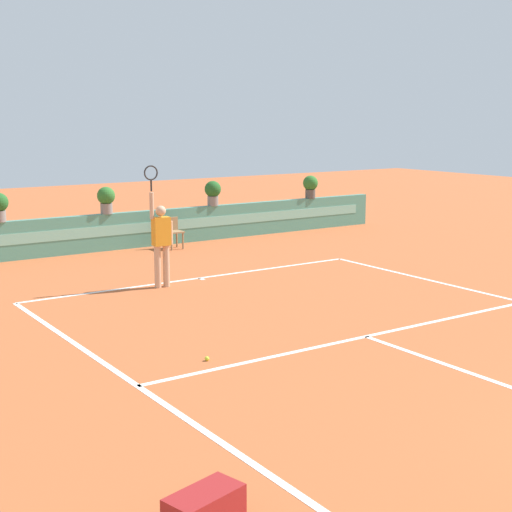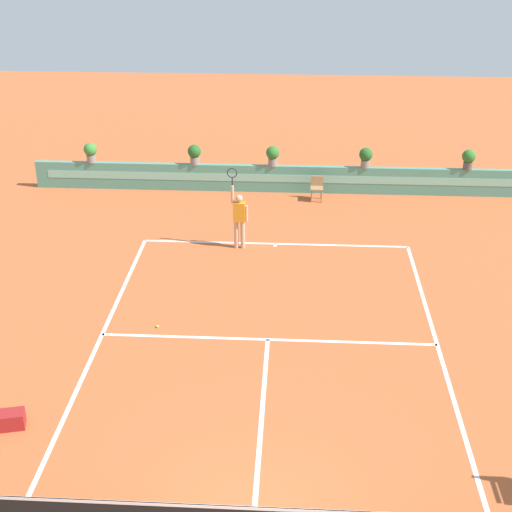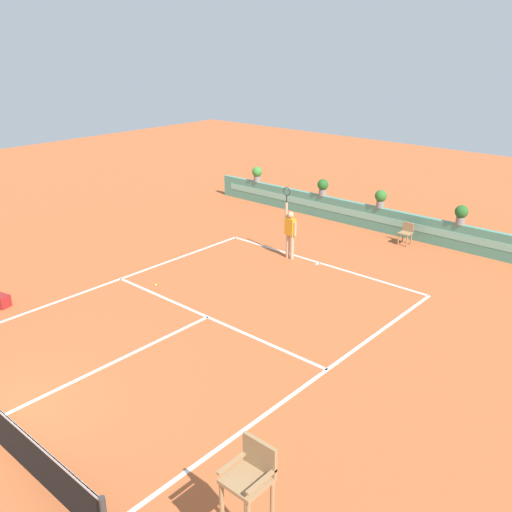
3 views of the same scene
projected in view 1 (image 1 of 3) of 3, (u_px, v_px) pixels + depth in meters
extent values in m
plane|color=#B2562D|center=(383.00, 343.00, 12.00)|extent=(60.00, 60.00, 0.00)
cube|color=white|center=(199.00, 278.00, 16.79)|extent=(8.22, 0.10, 0.01)
cube|color=white|center=(366.00, 336.00, 12.33)|extent=(8.22, 0.10, 0.01)
cube|color=white|center=(153.00, 396.00, 9.69)|extent=(0.10, 11.89, 0.01)
cube|color=white|center=(201.00, 279.00, 16.71)|extent=(0.10, 0.20, 0.01)
cube|color=#4C8E7A|center=(116.00, 231.00, 20.36)|extent=(18.00, 0.20, 1.00)
cube|color=#7ABCA8|center=(118.00, 230.00, 20.27)|extent=(17.10, 0.01, 0.28)
cylinder|color=#99754C|center=(171.00, 242.00, 20.26)|extent=(0.05, 0.05, 0.45)
cylinder|color=#99754C|center=(183.00, 241.00, 20.46)|extent=(0.05, 0.05, 0.45)
cylinder|color=#99754C|center=(165.00, 240.00, 20.55)|extent=(0.05, 0.05, 0.45)
cylinder|color=#99754C|center=(177.00, 239.00, 20.74)|extent=(0.05, 0.05, 0.45)
cube|color=#99754C|center=(174.00, 232.00, 20.46)|extent=(0.44, 0.44, 0.04)
cube|color=#99754C|center=(170.00, 224.00, 20.58)|extent=(0.44, 0.04, 0.36)
cube|color=maroon|center=(204.00, 511.00, 6.53)|extent=(0.77, 0.52, 0.36)
cylinder|color=tan|center=(166.00, 266.00, 15.89)|extent=(0.14, 0.14, 0.90)
cylinder|color=tan|center=(158.00, 267.00, 15.79)|extent=(0.14, 0.14, 0.90)
cube|color=orange|center=(161.00, 231.00, 15.70)|extent=(0.37, 0.23, 0.60)
sphere|color=tan|center=(161.00, 211.00, 15.63)|extent=(0.22, 0.22, 0.22)
cylinder|color=tan|center=(152.00, 206.00, 15.50)|extent=(0.09, 0.09, 0.55)
cylinder|color=black|center=(151.00, 185.00, 15.42)|extent=(0.04, 0.04, 0.24)
torus|color=#262626|center=(151.00, 173.00, 15.38)|extent=(0.31, 0.04, 0.31)
cylinder|color=tan|center=(171.00, 233.00, 15.83)|extent=(0.09, 0.09, 0.50)
sphere|color=#CCE033|center=(207.00, 359.00, 11.10)|extent=(0.07, 0.07, 0.07)
cylinder|color=#514C47|center=(310.00, 194.00, 23.94)|extent=(0.32, 0.32, 0.28)
sphere|color=#2D6B28|center=(310.00, 183.00, 23.88)|extent=(0.48, 0.48, 0.48)
cylinder|color=gray|center=(213.00, 201.00, 21.94)|extent=(0.32, 0.32, 0.28)
sphere|color=#235B23|center=(213.00, 189.00, 21.88)|extent=(0.48, 0.48, 0.48)
cylinder|color=gray|center=(106.00, 209.00, 20.10)|extent=(0.32, 0.32, 0.28)
sphere|color=#2D6B28|center=(106.00, 196.00, 20.04)|extent=(0.48, 0.48, 0.48)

